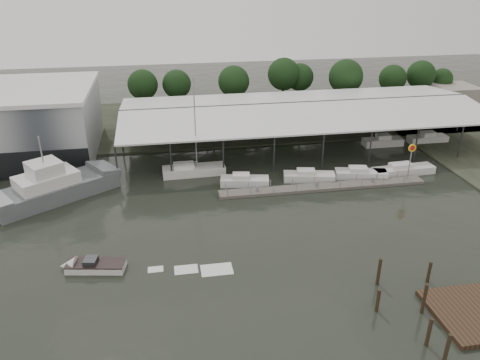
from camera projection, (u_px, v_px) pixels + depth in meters
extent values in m
plane|color=black|center=(222.00, 238.00, 51.10)|extent=(200.00, 200.00, 0.00)
cube|color=#3E4332|center=(192.00, 121.00, 88.63)|extent=(140.00, 30.00, 0.30)
cube|color=#989CA2|center=(14.00, 124.00, 71.53)|extent=(24.00, 20.00, 10.00)
cube|color=white|center=(7.00, 90.00, 69.35)|extent=(24.50, 20.50, 0.60)
cube|color=#2A2D2F|center=(302.00, 103.00, 75.93)|extent=(58.00, 0.40, 0.30)
cylinder|color=#2A2D2F|center=(117.00, 164.00, 62.86)|extent=(0.24, 0.24, 5.50)
cylinder|color=#2A2D2F|center=(125.00, 115.00, 83.44)|extent=(0.24, 0.24, 5.50)
cylinder|color=#2A2D2F|center=(425.00, 100.00, 92.37)|extent=(0.24, 0.24, 5.50)
cube|color=#5E5953|center=(323.00, 187.00, 62.27)|extent=(28.00, 2.00, 0.40)
cylinder|color=gray|center=(228.00, 193.00, 59.21)|extent=(0.10, 0.10, 1.20)
cylinder|color=gray|center=(411.00, 174.00, 64.83)|extent=(0.10, 0.10, 1.20)
cube|color=gray|center=(316.00, 184.00, 61.91)|extent=(0.30, 0.30, 0.70)
cylinder|color=gray|center=(409.00, 165.00, 63.15)|extent=(0.16, 0.16, 5.00)
cylinder|color=yellow|center=(412.00, 148.00, 62.11)|extent=(1.10, 0.12, 1.10)
cylinder|color=red|center=(413.00, 148.00, 62.04)|extent=(0.70, 0.05, 0.70)
cube|color=gray|center=(450.00, 95.00, 98.99)|extent=(10.00, 8.00, 4.00)
cube|color=#595E63|center=(56.00, 191.00, 59.51)|extent=(15.59, 12.77, 2.40)
cube|color=#595E63|center=(103.00, 170.00, 63.29)|extent=(5.19, 5.76, 1.75)
cube|color=silver|center=(47.00, 181.00, 58.19)|extent=(8.36, 7.55, 1.80)
cube|color=silver|center=(44.00, 168.00, 57.48)|extent=(5.09, 5.09, 1.61)
cylinder|color=gray|center=(41.00, 150.00, 56.47)|extent=(0.18, 0.18, 3.50)
cube|color=silver|center=(194.00, 171.00, 66.35)|extent=(8.87, 2.87, 1.40)
cube|color=silver|center=(184.00, 166.00, 65.71)|extent=(2.87, 1.88, 0.80)
cylinder|color=gray|center=(195.00, 124.00, 63.51)|extent=(0.16, 0.16, 12.86)
cylinder|color=gray|center=(185.00, 163.00, 65.55)|extent=(3.50, 0.23, 0.12)
cube|color=silver|center=(96.00, 266.00, 45.67)|extent=(5.87, 2.96, 0.90)
cone|color=silver|center=(68.00, 266.00, 45.68)|extent=(1.93, 2.25, 2.00)
cube|color=black|center=(96.00, 263.00, 45.50)|extent=(5.88, 3.01, 0.12)
cube|color=#2A2D2F|center=(91.00, 261.00, 45.40)|extent=(1.43, 1.59, 0.50)
cube|color=silver|center=(156.00, 269.00, 45.77)|extent=(2.30, 1.50, 0.04)
cube|color=silver|center=(186.00, 269.00, 45.76)|extent=(3.10, 2.00, 0.04)
cube|color=silver|center=(217.00, 270.00, 45.74)|extent=(3.90, 2.50, 0.04)
cube|color=silver|center=(245.00, 181.00, 63.17)|extent=(6.79, 3.38, 1.10)
cube|color=silver|center=(241.00, 176.00, 62.76)|extent=(2.53, 2.00, 0.70)
cube|color=silver|center=(309.00, 177.00, 64.49)|extent=(7.29, 3.54, 1.10)
cube|color=silver|center=(306.00, 172.00, 64.08)|extent=(2.72, 2.06, 0.70)
cube|color=silver|center=(361.00, 174.00, 65.30)|extent=(7.39, 3.71, 1.10)
cube|color=silver|center=(358.00, 169.00, 64.89)|extent=(2.77, 2.12, 0.70)
cube|color=silver|center=(403.00, 171.00, 66.48)|extent=(9.13, 2.79, 1.10)
cube|color=silver|center=(401.00, 166.00, 66.07)|extent=(3.25, 1.81, 0.70)
cylinder|color=#302718|center=(424.00, 301.00, 39.66)|extent=(0.32, 0.32, 3.54)
cylinder|color=#302718|center=(428.00, 335.00, 36.26)|extent=(0.32, 0.32, 3.24)
cylinder|color=#302718|center=(377.00, 303.00, 40.00)|extent=(0.32, 0.32, 2.81)
cylinder|color=#302718|center=(379.00, 274.00, 43.25)|extent=(0.32, 0.32, 3.41)
cylinder|color=#302718|center=(429.00, 275.00, 43.70)|extent=(0.32, 0.32, 2.81)
cylinder|color=#302718|center=(446.00, 353.00, 34.48)|extent=(0.32, 0.32, 3.48)
cylinder|color=#301F15|center=(144.00, 104.00, 92.65)|extent=(0.50, 0.50, 4.19)
sphere|color=#1A3A17|center=(143.00, 85.00, 91.06)|extent=(5.87, 5.87, 5.87)
cylinder|color=#301F15|center=(178.00, 102.00, 93.91)|extent=(0.50, 0.50, 4.05)
sphere|color=#1A3A17|center=(177.00, 84.00, 92.38)|extent=(5.66, 5.66, 5.66)
cylinder|color=#301F15|center=(234.00, 101.00, 93.88)|extent=(0.50, 0.50, 4.42)
sphere|color=#1A3A17|center=(234.00, 81.00, 92.21)|extent=(6.18, 6.18, 6.18)
cylinder|color=#301F15|center=(283.00, 94.00, 98.04)|extent=(0.50, 0.50, 4.74)
sphere|color=#1A3A17|center=(284.00, 74.00, 96.25)|extent=(6.63, 6.63, 6.63)
cylinder|color=#301F15|center=(299.00, 94.00, 99.31)|extent=(0.50, 0.50, 4.09)
sphere|color=#1A3A17|center=(300.00, 77.00, 97.77)|extent=(5.73, 5.73, 5.73)
cylinder|color=#301F15|center=(344.00, 98.00, 95.18)|extent=(0.50, 0.50, 4.87)
sphere|color=#1A3A17|center=(346.00, 76.00, 93.34)|extent=(6.81, 6.81, 6.81)
cylinder|color=#301F15|center=(390.00, 96.00, 98.57)|extent=(0.50, 0.50, 4.03)
sphere|color=#1A3A17|center=(393.00, 78.00, 97.05)|extent=(5.64, 5.64, 5.64)
cylinder|color=#301F15|center=(418.00, 92.00, 100.52)|extent=(0.50, 0.50, 4.25)
sphere|color=#1A3A17|center=(421.00, 75.00, 98.92)|extent=(5.95, 5.95, 5.95)
cylinder|color=#301F15|center=(439.00, 93.00, 102.38)|extent=(0.50, 0.50, 3.29)
sphere|color=#1A3A17|center=(442.00, 79.00, 101.13)|extent=(4.61, 4.61, 4.61)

